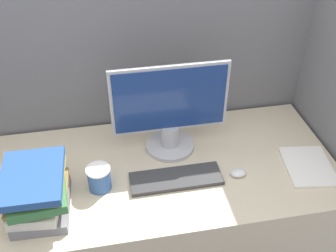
{
  "coord_description": "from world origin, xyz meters",
  "views": [
    {
      "loc": [
        -0.22,
        -0.9,
        1.95
      ],
      "look_at": [
        0.03,
        0.41,
        0.94
      ],
      "focal_mm": 42.0,
      "sensor_mm": 36.0,
      "label": 1
    }
  ],
  "objects_px": {
    "monitor": "(170,113)",
    "keyboard": "(176,179)",
    "coffee_cup": "(99,178)",
    "book_stack": "(37,192)",
    "mouse": "(238,173)"
  },
  "relations": [
    {
      "from": "monitor",
      "to": "book_stack",
      "type": "height_order",
      "value": "monitor"
    },
    {
      "from": "monitor",
      "to": "keyboard",
      "type": "xyz_separation_m",
      "value": [
        -0.02,
        -0.23,
        -0.19
      ]
    },
    {
      "from": "coffee_cup",
      "to": "book_stack",
      "type": "distance_m",
      "value": 0.25
    },
    {
      "from": "keyboard",
      "to": "coffee_cup",
      "type": "xyz_separation_m",
      "value": [
        -0.32,
        0.02,
        0.04
      ]
    },
    {
      "from": "monitor",
      "to": "book_stack",
      "type": "relative_size",
      "value": 1.68
    },
    {
      "from": "coffee_cup",
      "to": "monitor",
      "type": "bearing_deg",
      "value": 31.5
    },
    {
      "from": "keyboard",
      "to": "mouse",
      "type": "height_order",
      "value": "mouse"
    },
    {
      "from": "coffee_cup",
      "to": "book_stack",
      "type": "height_order",
      "value": "book_stack"
    },
    {
      "from": "keyboard",
      "to": "book_stack",
      "type": "height_order",
      "value": "book_stack"
    },
    {
      "from": "mouse",
      "to": "book_stack",
      "type": "distance_m",
      "value": 0.84
    },
    {
      "from": "monitor",
      "to": "mouse",
      "type": "distance_m",
      "value": 0.4
    },
    {
      "from": "coffee_cup",
      "to": "keyboard",
      "type": "bearing_deg",
      "value": -3.21
    },
    {
      "from": "keyboard",
      "to": "book_stack",
      "type": "bearing_deg",
      "value": -173.81
    },
    {
      "from": "monitor",
      "to": "book_stack",
      "type": "distance_m",
      "value": 0.65
    },
    {
      "from": "keyboard",
      "to": "coffee_cup",
      "type": "bearing_deg",
      "value": 176.79
    }
  ]
}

